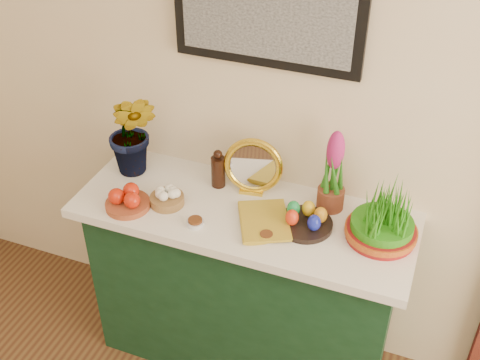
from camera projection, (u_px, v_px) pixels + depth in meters
name	position (u px, v px, depth m)	size (l,w,h in m)	color
sideboard	(244.00, 289.00, 2.73)	(1.30, 0.45, 0.85)	#143820
tablecloth	(244.00, 213.00, 2.47)	(1.40, 0.55, 0.04)	silver
hyacinth_green	(131.00, 120.00, 2.52)	(0.27, 0.23, 0.53)	#28721A
apple_bowl	(127.00, 199.00, 2.45)	(0.20, 0.20, 0.09)	brown
garlic_basket	(167.00, 197.00, 2.47)	(0.17, 0.17, 0.08)	olive
vinegar_cruet	(218.00, 170.00, 2.55)	(0.06, 0.06, 0.18)	black
mirror	(253.00, 167.00, 2.49)	(0.26, 0.10, 0.25)	gold
book	(240.00, 222.00, 2.36)	(0.17, 0.25, 0.03)	#B49423
spice_dish_left	(195.00, 222.00, 2.37)	(0.07, 0.07, 0.03)	silver
spice_dish_right	(266.00, 236.00, 2.30)	(0.06, 0.06, 0.03)	silver
egg_plate	(305.00, 220.00, 2.35)	(0.23, 0.23, 0.09)	black
hyacinth_pink	(333.00, 175.00, 2.38)	(0.11, 0.11, 0.36)	brown
wheatgrass_sabzeh	(383.00, 218.00, 2.26)	(0.28, 0.28, 0.22)	maroon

